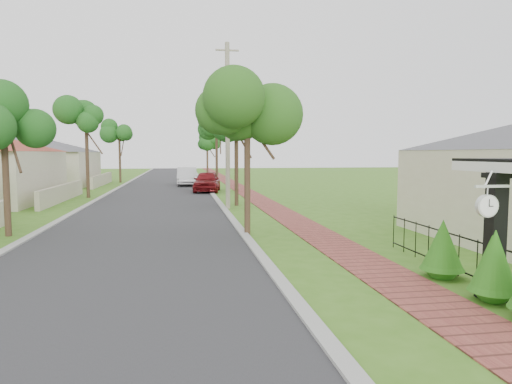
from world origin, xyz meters
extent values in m
plane|color=#3D701A|center=(0.00, 0.00, 0.00)|extent=(160.00, 160.00, 0.00)
cube|color=#28282B|center=(-3.00, 20.00, 0.00)|extent=(7.00, 120.00, 0.02)
cube|color=#9E9E99|center=(0.65, 20.00, 0.00)|extent=(0.30, 120.00, 0.10)
cube|color=#9E9E99|center=(-6.65, 20.00, 0.00)|extent=(0.30, 120.00, 0.10)
cube|color=#98493C|center=(3.25, 20.00, 0.00)|extent=(1.50, 120.00, 0.03)
cube|color=black|center=(4.55, -1.00, 1.26)|extent=(0.30, 0.30, 2.52)
cube|color=black|center=(4.55, -1.00, 0.12)|extent=(0.48, 0.48, 0.24)
cube|color=black|center=(4.55, -1.00, 2.46)|extent=(0.42, 0.42, 0.10)
cube|color=black|center=(4.90, 0.00, 0.95)|extent=(0.03, 8.00, 0.03)
cube|color=black|center=(4.90, 0.00, 0.15)|extent=(0.03, 8.00, 0.03)
cylinder|color=black|center=(4.90, -0.67, 0.50)|extent=(0.02, 0.02, 1.00)
cylinder|color=black|center=(4.90, 0.00, 0.50)|extent=(0.02, 0.02, 1.00)
cylinder|color=black|center=(4.90, 0.67, 0.50)|extent=(0.02, 0.02, 1.00)
cylinder|color=black|center=(4.90, 1.33, 0.50)|extent=(0.02, 0.02, 1.00)
cylinder|color=black|center=(4.90, 2.00, 0.50)|extent=(0.02, 0.02, 1.00)
cylinder|color=black|center=(4.90, 2.67, 0.50)|extent=(0.02, 0.02, 1.00)
cylinder|color=black|center=(4.90, 3.33, 0.50)|extent=(0.02, 0.02, 1.00)
cylinder|color=black|center=(4.90, 4.00, 0.50)|extent=(0.02, 0.02, 1.00)
cylinder|color=#382619|center=(1.50, 16.00, 2.27)|extent=(0.22, 0.22, 4.55)
sphere|color=#134715|center=(1.50, 16.00, 4.68)|extent=(1.70, 1.70, 1.70)
cylinder|color=#382619|center=(1.50, 30.00, 2.45)|extent=(0.22, 0.22, 4.90)
sphere|color=#134715|center=(1.50, 30.00, 5.04)|extent=(1.70, 1.70, 1.70)
cylinder|color=#382619|center=(1.50, 44.00, 2.10)|extent=(0.22, 0.22, 4.20)
sphere|color=#134715|center=(1.50, 44.00, 4.32)|extent=(1.70, 1.70, 1.70)
cylinder|color=#382619|center=(-7.50, 8.00, 1.92)|extent=(0.22, 0.22, 3.85)
sphere|color=#134715|center=(-7.50, 8.00, 3.96)|extent=(1.60, 1.60, 1.60)
cylinder|color=#382619|center=(-7.50, 22.00, 2.45)|extent=(0.22, 0.22, 4.90)
sphere|color=#134715|center=(-7.50, 22.00, 5.04)|extent=(1.70, 1.70, 1.70)
cylinder|color=#382619|center=(-7.50, 38.00, 2.27)|extent=(0.22, 0.22, 4.55)
sphere|color=#134715|center=(-7.50, 38.00, 4.68)|extent=(1.70, 1.70, 1.70)
sphere|color=#135F14|center=(4.45, -1.14, 0.31)|extent=(0.72, 0.72, 0.72)
cone|color=#135F14|center=(4.45, -1.14, 0.88)|extent=(0.82, 0.82, 1.14)
sphere|color=#135F14|center=(4.45, 0.62, 0.29)|extent=(0.77, 0.77, 0.77)
cone|color=#135F14|center=(4.45, 0.62, 0.83)|extent=(0.88, 0.88, 1.08)
cube|color=#BFB299|center=(-8.60, 20.00, 0.50)|extent=(0.25, 10.00, 1.00)
cube|color=beige|center=(-15.00, 34.00, 1.50)|extent=(11.00, 10.00, 3.00)
pyramid|color=#4C4C51|center=(-15.00, 34.00, 3.80)|extent=(15.56, 15.56, 1.60)
cube|color=#BFB299|center=(-8.60, 34.00, 0.50)|extent=(0.25, 10.00, 1.00)
imported|color=maroon|center=(0.40, 25.41, 0.77)|extent=(2.45, 4.75, 1.55)
imported|color=silver|center=(-1.00, 32.44, 0.80)|extent=(1.76, 4.90, 1.61)
cylinder|color=#382619|center=(0.80, 7.00, 2.31)|extent=(0.22, 0.22, 4.61)
sphere|color=#2C611C|center=(0.80, 7.00, 4.75)|extent=(2.30, 2.30, 2.30)
cylinder|color=gray|center=(0.90, 14.79, 4.27)|extent=(0.24, 0.24, 8.54)
cube|color=gray|center=(0.90, 14.79, 8.14)|extent=(1.20, 0.08, 0.08)
cube|color=silver|center=(4.15, -1.40, 2.28)|extent=(0.71, 0.05, 0.05)
cylinder|color=silver|center=(4.05, -1.40, 2.12)|extent=(0.02, 0.02, 0.30)
cylinder|color=silver|center=(4.05, -1.40, 1.92)|extent=(0.42, 0.10, 0.42)
cylinder|color=white|center=(4.05, -1.45, 1.92)|extent=(0.36, 0.01, 0.36)
cylinder|color=white|center=(4.05, -1.34, 1.92)|extent=(0.36, 0.01, 0.36)
cube|color=black|center=(4.05, -1.46, 1.99)|extent=(0.02, 0.01, 0.14)
cube|color=black|center=(4.09, -1.46, 1.92)|extent=(0.09, 0.01, 0.02)
camera|label=1|loc=(-1.51, -8.95, 2.89)|focal=32.00mm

